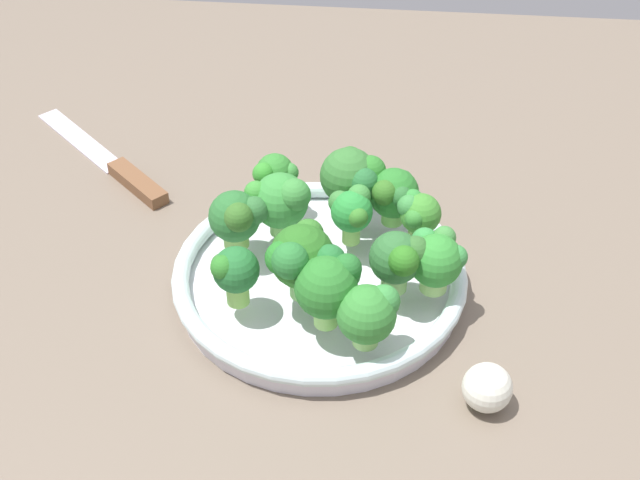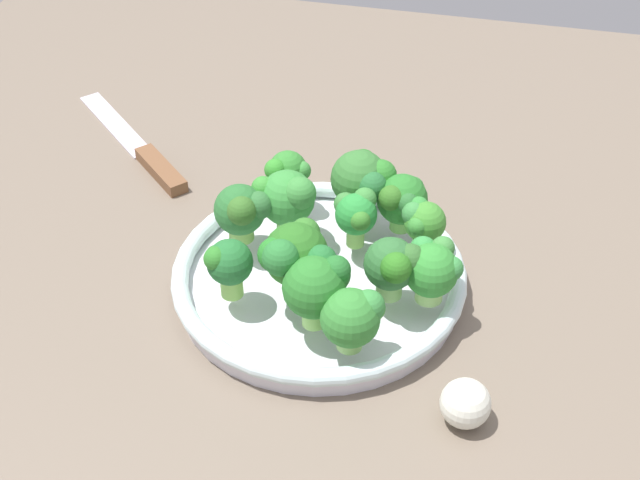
{
  "view_description": "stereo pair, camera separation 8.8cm",
  "coord_description": "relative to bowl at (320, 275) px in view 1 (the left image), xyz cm",
  "views": [
    {
      "loc": [
        -5.77,
        66.74,
        62.5
      ],
      "look_at": [
        0.67,
        -0.44,
        6.17
      ],
      "focal_mm": 50.54,
      "sensor_mm": 36.0,
      "label": 1
    },
    {
      "loc": [
        -14.44,
        65.33,
        62.5
      ],
      "look_at": [
        0.67,
        -0.44,
        6.17
      ],
      "focal_mm": 50.54,
      "sensor_mm": 36.0,
      "label": 2
    }
  ],
  "objects": [
    {
      "name": "broccoli_floret_9",
      "position": [
        -2.82,
        -3.85,
        5.43
      ],
      "size": [
        4.59,
        4.87,
        6.18
      ],
      "color": "#87C356",
      "rests_on": "bowl"
    },
    {
      "name": "broccoli_floret_5",
      "position": [
        5.63,
        -9.44,
        5.34
      ],
      "size": [
        4.72,
        4.62,
        5.91
      ],
      "color": "#95CA67",
      "rests_on": "bowl"
    },
    {
      "name": "ground_plane",
      "position": [
        -0.67,
        0.44,
        -2.87
      ],
      "size": [
        130.0,
        130.0,
        2.5
      ],
      "primitive_type": "cube",
      "color": "#726354"
    },
    {
      "name": "bowl",
      "position": [
        0.0,
        0.0,
        0.0
      ],
      "size": [
        29.56,
        29.56,
        3.17
      ],
      "color": "silver",
      "rests_on": "ground_plane"
    },
    {
      "name": "broccoli_floret_7",
      "position": [
        -7.77,
        3.14,
        5.49
      ],
      "size": [
        5.81,
        5.77,
        6.51
      ],
      "color": "#87BD64",
      "rests_on": "bowl"
    },
    {
      "name": "broccoli_floret_4",
      "position": [
        -5.43,
        10.22,
        5.1
      ],
      "size": [
        5.62,
        5.38,
        6.22
      ],
      "color": "#91C966",
      "rests_on": "bowl"
    },
    {
      "name": "broccoli_floret_2",
      "position": [
        4.38,
        -4.39,
        5.76
      ],
      "size": [
        6.83,
        5.77,
        7.19
      ],
      "color": "#89D069",
      "rests_on": "bowl"
    },
    {
      "name": "knife",
      "position": [
        26.15,
        -17.98,
        -1.06
      ],
      "size": [
        21.07,
        19.92,
        1.5
      ],
      "color": "silver",
      "rests_on": "ground_plane"
    },
    {
      "name": "broccoli_floret_8",
      "position": [
        1.46,
        4.89,
        6.48
      ],
      "size": [
        6.35,
        7.59,
        8.03
      ],
      "color": "#82C467",
      "rests_on": "bowl"
    },
    {
      "name": "broccoli_floret_10",
      "position": [
        -1.65,
        7.8,
        6.15
      ],
      "size": [
        6.02,
        6.76,
        7.37
      ],
      "color": "#8ECD5E",
      "rests_on": "bowl"
    },
    {
      "name": "garlic_bulb",
      "position": [
        -16.03,
        13.97,
        0.62
      ],
      "size": [
        4.47,
        4.47,
        4.47
      ],
      "primitive_type": "sphere",
      "color": "silver",
      "rests_on": "ground_plane"
    },
    {
      "name": "broccoli_floret_3",
      "position": [
        8.44,
        -1.82,
        5.31
      ],
      "size": [
        6.09,
        5.64,
        6.3
      ],
      "color": "#7EB54E",
      "rests_on": "bowl"
    },
    {
      "name": "broccoli_floret_11",
      "position": [
        -9.46,
        -4.23,
        5.18
      ],
      "size": [
        4.5,
        4.44,
        5.76
      ],
      "color": "#7FB151",
      "rests_on": "bowl"
    },
    {
      "name": "broccoli_floret_1",
      "position": [
        -11.29,
        2.34,
        5.07
      ],
      "size": [
        5.54,
        5.7,
        6.13
      ],
      "color": "#A1D171",
      "rests_on": "bowl"
    },
    {
      "name": "broccoli_floret_12",
      "position": [
        -6.93,
        -7.23,
        5.31
      ],
      "size": [
        5.27,
        5.76,
        6.36
      ],
      "color": "#7DC35A",
      "rests_on": "bowl"
    },
    {
      "name": "broccoli_floret_0",
      "position": [
        7.4,
        6.33,
        5.45
      ],
      "size": [
        4.5,
        4.43,
        6.25
      ],
      "color": "#86C251",
      "rests_on": "bowl"
    },
    {
      "name": "broccoli_floret_6",
      "position": [
        -2.54,
        -8.93,
        6.03
      ],
      "size": [
        6.91,
        6.66,
        7.43
      ],
      "color": "#97D761",
      "rests_on": "bowl"
    }
  ]
}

